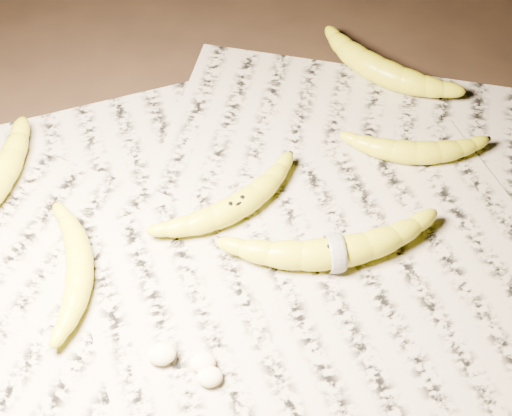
{
  "coord_description": "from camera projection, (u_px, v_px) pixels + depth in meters",
  "views": [
    {
      "loc": [
        -0.03,
        -0.53,
        0.72
      ],
      "look_at": [
        0.03,
        -0.01,
        0.05
      ],
      "focal_mm": 50.0,
      "sensor_mm": 36.0,
      "label": 1
    }
  ],
  "objects": [
    {
      "name": "flesh_chunk_a",
      "position": [
        161.0,
        352.0,
        0.77
      ],
      "size": [
        0.03,
        0.03,
        0.02
      ],
      "primitive_type": "ellipsoid",
      "color": "beige",
      "rests_on": "newspaper_patch"
    },
    {
      "name": "banana_taped",
      "position": [
        335.0,
        251.0,
        0.84
      ],
      "size": [
        0.24,
        0.08,
        0.04
      ],
      "primitive_type": null,
      "rotation": [
        0.0,
        0.0,
        0.06
      ],
      "color": "yellow",
      "rests_on": "newspaper_patch"
    },
    {
      "name": "banana_upper_b",
      "position": [
        380.0,
        69.0,
        1.04
      ],
      "size": [
        0.19,
        0.18,
        0.04
      ],
      "primitive_type": null,
      "rotation": [
        0.0,
        0.0,
        -0.77
      ],
      "color": "yellow",
      "rests_on": "newspaper_patch"
    },
    {
      "name": "flesh_chunk_c",
      "position": [
        203.0,
        361.0,
        0.76
      ],
      "size": [
        0.03,
        0.02,
        0.02
      ],
      "primitive_type": "ellipsoid",
      "color": "beige",
      "rests_on": "newspaper_patch"
    },
    {
      "name": "ground",
      "position": [
        234.0,
        229.0,
        0.89
      ],
      "size": [
        3.0,
        3.0,
        0.0
      ],
      "primitive_type": "plane",
      "color": "black",
      "rests_on": "ground"
    },
    {
      "name": "banana_upper_a",
      "position": [
        416.0,
        151.0,
        0.94
      ],
      "size": [
        0.17,
        0.08,
        0.03
      ],
      "primitive_type": null,
      "rotation": [
        0.0,
        0.0,
        -0.16
      ],
      "color": "yellow",
      "rests_on": "newspaper_patch"
    },
    {
      "name": "newspaper_patch",
      "position": [
        223.0,
        247.0,
        0.87
      ],
      "size": [
        0.9,
        0.7,
        0.01
      ],
      "primitive_type": "cube",
      "color": "#A19B8A",
      "rests_on": "ground"
    },
    {
      "name": "banana_left_b",
      "position": [
        79.0,
        266.0,
        0.83
      ],
      "size": [
        0.06,
        0.17,
        0.03
      ],
      "primitive_type": null,
      "rotation": [
        0.0,
        0.0,
        1.61
      ],
      "color": "yellow",
      "rests_on": "newspaper_patch"
    },
    {
      "name": "flesh_chunk_b",
      "position": [
        210.0,
        375.0,
        0.75
      ],
      "size": [
        0.03,
        0.02,
        0.02
      ],
      "primitive_type": "ellipsoid",
      "color": "beige",
      "rests_on": "newspaper_patch"
    },
    {
      "name": "measuring_tape",
      "position": [
        335.0,
        251.0,
        0.84
      ],
      "size": [
        0.01,
        0.05,
        0.05
      ],
      "primitive_type": "torus",
      "rotation": [
        0.0,
        1.57,
        0.06
      ],
      "color": "white",
      "rests_on": "newspaper_patch"
    },
    {
      "name": "banana_center",
      "position": [
        236.0,
        205.0,
        0.88
      ],
      "size": [
        0.19,
        0.14,
        0.03
      ],
      "primitive_type": null,
      "rotation": [
        0.0,
        0.0,
        0.51
      ],
      "color": "yellow",
      "rests_on": "newspaper_patch"
    }
  ]
}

